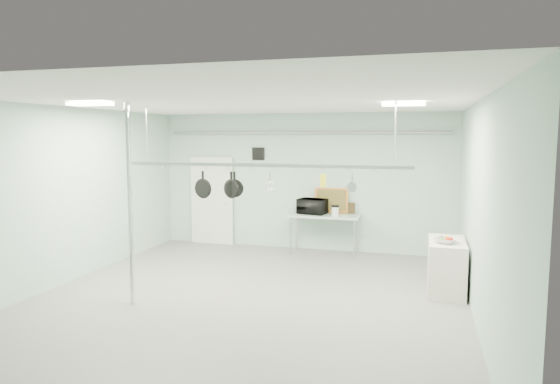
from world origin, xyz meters
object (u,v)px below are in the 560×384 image
(prep_table, at_px, (324,218))
(skillet_right, at_px, (234,184))
(side_cabinet, at_px, (446,266))
(coffee_canister, at_px, (335,212))
(pot_rack, at_px, (262,163))
(microwave, at_px, (312,206))
(fruit_bowl, at_px, (446,241))
(skillet_mid, at_px, (231,184))
(chrome_pole, at_px, (130,205))
(skillet_left, at_px, (203,184))

(prep_table, bearing_deg, skillet_right, -105.05)
(side_cabinet, height_order, coffee_canister, coffee_canister)
(pot_rack, height_order, microwave, pot_rack)
(fruit_bowl, bearing_deg, skillet_mid, -165.85)
(coffee_canister, xyz_separation_m, fruit_bowl, (2.24, -2.24, -0.07))
(coffee_canister, bearing_deg, skillet_right, -110.55)
(coffee_canister, relative_size, skillet_right, 0.50)
(prep_table, bearing_deg, chrome_pole, -118.71)
(chrome_pole, distance_m, pot_rack, 2.19)
(side_cabinet, xyz_separation_m, skillet_mid, (-3.49, -1.10, 1.42))
(skillet_mid, bearing_deg, side_cabinet, 37.43)
(skillet_left, height_order, skillet_mid, same)
(prep_table, xyz_separation_m, pot_rack, (-0.40, -3.30, 1.40))
(prep_table, xyz_separation_m, skillet_left, (-1.46, -3.30, 1.03))
(chrome_pole, bearing_deg, prep_table, 61.29)
(microwave, xyz_separation_m, skillet_right, (-0.60, -3.32, 0.80))
(pot_rack, relative_size, microwave, 7.71)
(chrome_pole, bearing_deg, skillet_mid, 33.59)
(skillet_mid, bearing_deg, skillet_right, 19.96)
(side_cabinet, bearing_deg, coffee_canister, 138.53)
(chrome_pole, relative_size, pot_rack, 0.67)
(skillet_left, bearing_deg, skillet_right, 11.79)
(fruit_bowl, relative_size, skillet_left, 0.81)
(skillet_right, bearing_deg, chrome_pole, -161.42)
(microwave, distance_m, skillet_right, 3.47)
(pot_rack, distance_m, skillet_right, 0.60)
(microwave, bearing_deg, pot_rack, 100.46)
(microwave, xyz_separation_m, skillet_mid, (-0.66, -3.32, 0.80))
(fruit_bowl, bearing_deg, coffee_canister, 135.02)
(pot_rack, bearing_deg, microwave, 87.98)
(skillet_left, bearing_deg, prep_table, 77.96)
(pot_rack, xyz_separation_m, skillet_right, (-0.49, 0.00, -0.35))
(chrome_pole, relative_size, microwave, 5.14)
(skillet_mid, bearing_deg, pot_rack, 19.96)
(coffee_canister, xyz_separation_m, skillet_right, (-1.17, -3.11, 0.87))
(chrome_pole, bearing_deg, fruit_bowl, 20.21)
(fruit_bowl, distance_m, skillet_right, 3.63)
(fruit_bowl, height_order, skillet_left, skillet_left)
(coffee_canister, bearing_deg, fruit_bowl, -44.98)
(microwave, distance_m, skillet_left, 3.61)
(microwave, bearing_deg, coffee_canister, 172.03)
(side_cabinet, xyz_separation_m, skillet_left, (-4.01, -1.10, 1.42))
(chrome_pole, height_order, skillet_left, chrome_pole)
(prep_table, distance_m, coffee_canister, 0.38)
(side_cabinet, xyz_separation_m, pot_rack, (-2.95, -1.10, 1.78))
(side_cabinet, bearing_deg, pot_rack, -159.55)
(pot_rack, relative_size, fruit_bowl, 13.55)
(prep_table, bearing_deg, side_cabinet, -40.79)
(fruit_bowl, distance_m, skillet_mid, 3.69)
(prep_table, distance_m, side_cabinet, 3.39)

